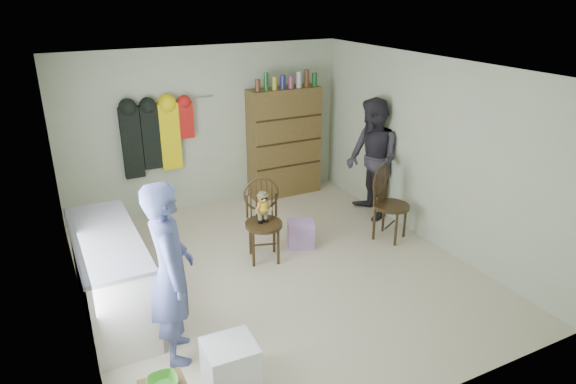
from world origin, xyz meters
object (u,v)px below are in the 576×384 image
chair_far (387,200)px  chair_front (263,215)px  dresser (284,142)px  counter (111,276)px

chair_far → chair_front: bearing=142.8°
chair_front → dresser: bearing=73.0°
counter → chair_far: chair_far is taller
counter → chair_front: size_ratio=1.74×
counter → chair_far: bearing=2.5°
dresser → counter: bearing=-144.3°
counter → chair_far: (3.72, 0.16, 0.10)m
chair_front → counter: bearing=-151.5°
chair_front → dresser: size_ratio=0.51×
counter → chair_front: 2.00m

